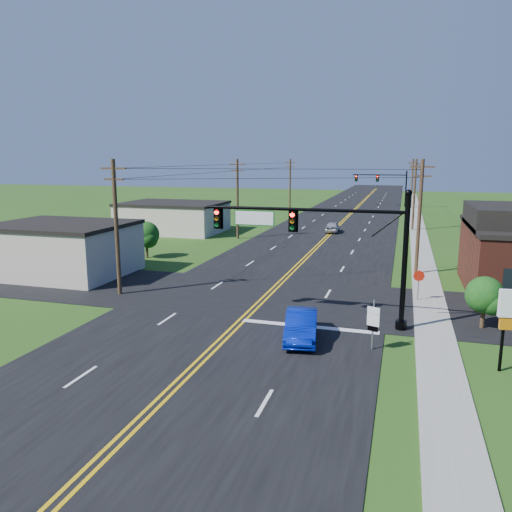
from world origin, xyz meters
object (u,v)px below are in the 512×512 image
(blue_car, at_px, (301,326))
(route_sign, at_px, (373,321))
(stop_sign, at_px, (419,279))
(signal_mast_far, at_px, (382,183))
(signal_mast_main, at_px, (320,239))

(blue_car, height_order, route_sign, route_sign)
(blue_car, xyz_separation_m, stop_sign, (5.81, 8.99, 0.74))
(blue_car, bearing_deg, route_sign, -15.58)
(route_sign, xyz_separation_m, stop_sign, (2.27, 9.40, 0.02))
(blue_car, relative_size, route_sign, 1.77)
(signal_mast_far, xyz_separation_m, blue_car, (-0.47, -74.99, -3.82))
(signal_mast_main, bearing_deg, route_sign, -47.10)
(route_sign, distance_m, stop_sign, 9.67)
(signal_mast_far, relative_size, blue_car, 2.49)
(route_sign, bearing_deg, signal_mast_far, 112.32)
(route_sign, relative_size, stop_sign, 1.22)
(signal_mast_far, relative_size, stop_sign, 5.40)
(signal_mast_far, distance_m, route_sign, 75.53)
(signal_mast_far, height_order, route_sign, signal_mast_far)
(stop_sign, bearing_deg, blue_car, -126.94)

